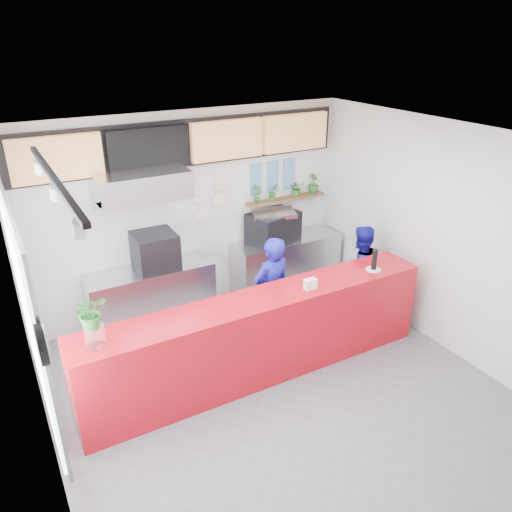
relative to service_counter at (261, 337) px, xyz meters
name	(u,v)px	position (x,y,z in m)	size (l,w,h in m)	color
floor	(277,391)	(0.00, -0.40, -0.55)	(5.00, 5.00, 0.00)	slate
ceiling	(283,142)	(0.00, -0.40, 2.45)	(5.00, 5.00, 0.00)	silver
wall_back	(191,213)	(0.00, 2.10, 0.95)	(5.00, 5.00, 0.00)	white
wall_left	(33,347)	(-2.50, -0.40, 0.95)	(5.00, 5.00, 0.00)	white
wall_right	(442,238)	(2.50, -0.40, 0.95)	(5.00, 5.00, 0.00)	white
service_counter	(261,337)	(0.00, 0.00, 0.00)	(4.50, 0.60, 1.10)	#B30C18
cream_band	(187,139)	(0.00, 2.09, 2.05)	(5.00, 0.02, 0.80)	beige
prep_bench	(151,297)	(-0.80, 1.80, -0.10)	(1.80, 0.60, 0.90)	#B2B5BA
panini_oven	(155,251)	(-0.68, 1.80, 0.61)	(0.57, 0.57, 0.52)	black
extraction_hood	(141,184)	(-0.80, 1.75, 1.60)	(1.20, 0.70, 0.35)	#B2B5BA
hood_lip	(143,199)	(-0.80, 1.75, 1.40)	(1.20, 0.70, 0.08)	#B2B5BA
right_bench	(285,264)	(1.50, 1.80, -0.10)	(1.80, 0.60, 0.90)	#B2B5BA
espresso_machine	(273,227)	(1.25, 1.80, 0.59)	(0.76, 0.54, 0.49)	black
espresso_tray	(273,213)	(1.25, 1.80, 0.83)	(0.67, 0.47, 0.06)	silver
herb_shelf	(286,199)	(1.60, 2.00, 0.95)	(1.40, 0.18, 0.04)	brown
menu_board_far_left	(57,159)	(-1.75, 1.98, 2.00)	(1.10, 0.10, 0.55)	tan
menu_board_mid_left	(149,149)	(-0.59, 1.98, 2.00)	(1.10, 0.10, 0.55)	black
menu_board_mid_right	(227,140)	(0.57, 1.98, 2.00)	(1.10, 0.10, 0.55)	tan
menu_board_far_right	(295,132)	(1.73, 1.98, 2.00)	(1.10, 0.10, 0.55)	tan
soffit	(188,143)	(0.00, 2.06, 2.00)	(4.80, 0.04, 0.65)	black
window_pane	(28,310)	(-2.47, -0.10, 1.15)	(0.04, 2.20, 1.90)	silver
window_frame	(30,310)	(-2.45, -0.10, 1.15)	(0.03, 2.30, 2.00)	#B2B5BA
wall_clock_rim	(41,345)	(-2.46, -1.30, 1.50)	(0.30, 0.30, 0.05)	black
wall_clock_face	(46,343)	(-2.43, -1.30, 1.50)	(0.26, 0.26, 0.02)	white
track_rail	(53,178)	(-2.10, -0.40, 2.39)	(0.05, 2.40, 0.04)	black
dec_plate_a	(200,196)	(0.15, 2.07, 1.20)	(0.24, 0.24, 0.03)	silver
dec_plate_b	(219,200)	(0.45, 2.07, 1.10)	(0.24, 0.24, 0.03)	silver
dec_plate_c	(201,216)	(0.15, 2.07, 0.90)	(0.24, 0.24, 0.03)	silver
dec_plate_d	(221,183)	(0.50, 2.07, 1.35)	(0.24, 0.24, 0.03)	silver
photo_frame_a	(256,171)	(1.10, 2.08, 1.45)	(0.20, 0.02, 0.25)	#598CBF
photo_frame_b	(273,169)	(1.40, 2.08, 1.45)	(0.20, 0.02, 0.25)	#598CBF
photo_frame_c	(289,166)	(1.70, 2.08, 1.45)	(0.20, 0.02, 0.25)	#598CBF
photo_frame_d	(256,187)	(1.10, 2.08, 1.20)	(0.20, 0.02, 0.25)	#598CBF
photo_frame_e	(273,184)	(1.40, 2.08, 1.20)	(0.20, 0.02, 0.25)	#598CBF
photo_frame_f	(289,182)	(1.70, 2.08, 1.20)	(0.20, 0.02, 0.25)	#598CBF
staff_center	(272,292)	(0.47, 0.54, 0.24)	(0.58, 0.38, 1.58)	#151795
staff_right	(359,271)	(2.01, 0.58, 0.16)	(0.70, 0.54, 1.43)	#151795
herb_a	(257,194)	(1.07, 2.00, 1.12)	(0.15, 0.10, 0.29)	#2B6C26
herb_b	(273,192)	(1.36, 2.00, 1.10)	(0.15, 0.12, 0.27)	#2B6C26
herb_c	(297,188)	(1.81, 2.00, 1.10)	(0.24, 0.21, 0.26)	#2B6C26
herb_d	(313,184)	(2.13, 2.00, 1.13)	(0.18, 0.16, 0.32)	#2B6C26
glass_vase	(95,336)	(-1.93, -0.05, 0.67)	(0.20, 0.20, 0.25)	white
basil_vase	(91,312)	(-1.93, -0.05, 0.95)	(0.32, 0.27, 0.35)	#2B6C26
napkin_holder	(310,284)	(0.64, -0.10, 0.61)	(0.15, 0.09, 0.13)	white
white_plate	(373,270)	(1.66, -0.08, 0.56)	(0.20, 0.20, 0.01)	white
pepper_mill	(374,259)	(1.66, -0.08, 0.70)	(0.07, 0.07, 0.28)	black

